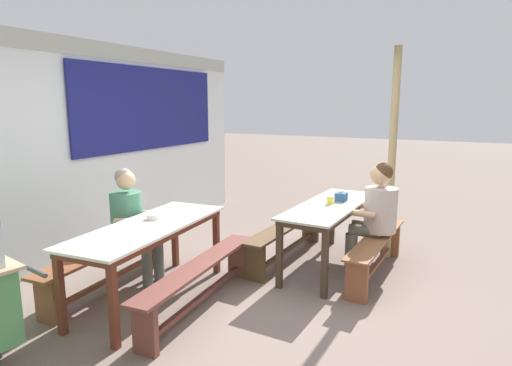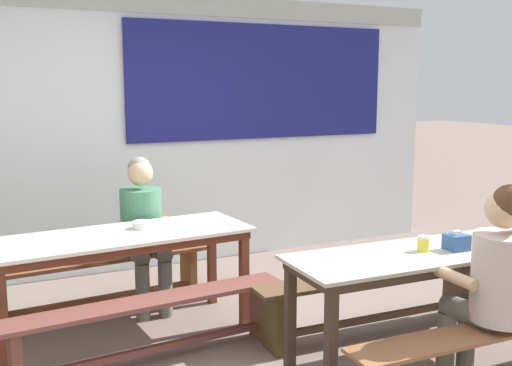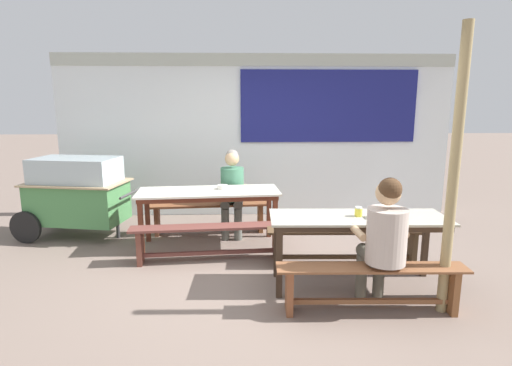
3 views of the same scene
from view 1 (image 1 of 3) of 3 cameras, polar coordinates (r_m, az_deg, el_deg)
The scene contains 14 objects.
ground_plane at distance 4.60m, azimuth 1.09°, elevation -13.97°, with size 40.00×40.00×0.00m, color #7C695E.
backdrop_wall at distance 5.81m, azimuth -21.47°, elevation 4.88°, with size 6.50×0.23×2.66m.
dining_table_far at distance 4.30m, azimuth -13.96°, elevation -6.33°, with size 1.89×0.81×0.76m.
dining_table_near at distance 5.07m, azimuth 9.75°, elevation -3.65°, with size 1.81×0.67×0.76m.
bench_far_back at distance 4.76m, azimuth -19.14°, elevation -9.74°, with size 1.76×0.40×0.44m.
bench_far_front at distance 4.14m, azimuth -7.47°, elevation -12.33°, with size 1.90×0.39×0.44m.
bench_near_back at distance 5.37m, azimuth 4.06°, elevation -6.86°, with size 1.83×0.32×0.44m.
bench_near_front at distance 5.04m, azimuth 15.57°, elevation -8.64°, with size 1.73×0.31×0.44m.
person_center_facing at distance 4.84m, azimuth -16.15°, elevation -4.36°, with size 0.45×0.57×1.23m.
person_near_front at distance 5.03m, azimuth 15.54°, elevation -3.40°, with size 0.49×0.55×1.27m.
tissue_box at distance 5.22m, azimuth 11.19°, elevation -1.80°, with size 0.13×0.13×0.12m.
condiment_jar at distance 5.04m, azimuth 9.76°, elevation -2.23°, with size 0.07×0.07×0.10m.
soup_bowl at distance 4.46m, azimuth -13.34°, elevation -4.32°, with size 0.15×0.15×0.05m, color silver.
wooden_support_post at distance 5.47m, azimuth 17.54°, elevation 3.46°, with size 0.09×0.09×2.56m, color tan.
Camera 1 is at (-3.76, -1.85, 1.91)m, focal length 30.29 mm.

